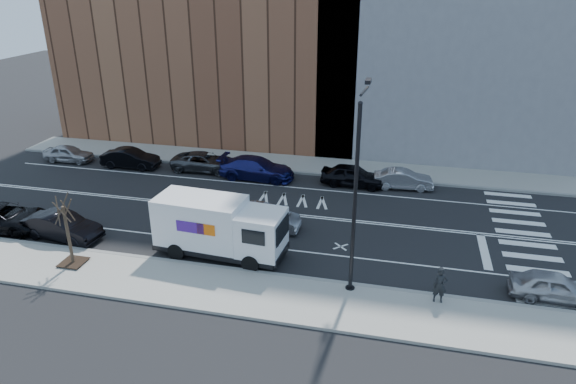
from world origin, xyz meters
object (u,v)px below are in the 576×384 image
at_px(far_parked_b, 130,158).
at_px(pedestrian, 440,285).
at_px(fedex_van, 219,227).
at_px(near_parked_front, 554,286).
at_px(driving_sedan, 263,218).
at_px(far_parked_a, 68,154).

xyz_separation_m(far_parked_b, pedestrian, (22.35, -12.91, 0.28)).
distance_m(fedex_van, near_parked_front, 16.24).
bearing_deg(driving_sedan, pedestrian, -118.40).
bearing_deg(near_parked_front, pedestrian, 108.92).
height_order(fedex_van, far_parked_a, fedex_van).
bearing_deg(far_parked_a, fedex_van, -125.77).
relative_size(far_parked_b, near_parked_front, 1.13).
relative_size(far_parked_a, far_parked_b, 0.88).
bearing_deg(far_parked_a, near_parked_front, -111.32).
bearing_deg(driving_sedan, near_parked_front, -103.65).
relative_size(driving_sedan, near_parked_front, 1.10).
distance_m(fedex_van, far_parked_b, 15.75).
bearing_deg(pedestrian, driving_sedan, 148.49).
height_order(fedex_van, near_parked_front, fedex_van).
xyz_separation_m(far_parked_a, pedestrian, (27.78, -12.99, 0.34)).
relative_size(far_parked_b, pedestrian, 2.57).
height_order(far_parked_a, near_parked_front, near_parked_front).
bearing_deg(far_parked_b, near_parked_front, -113.29).
distance_m(fedex_van, pedestrian, 11.27).
bearing_deg(pedestrian, far_parked_b, 147.43).
height_order(fedex_van, pedestrian, fedex_van).
height_order(far_parked_b, driving_sedan, far_parked_b).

